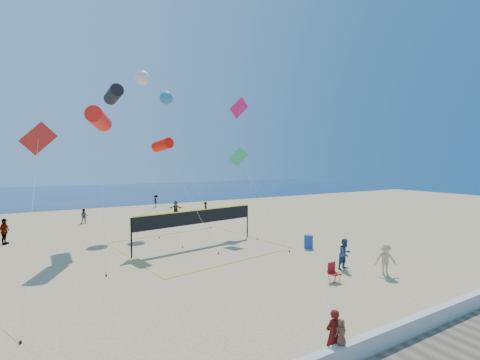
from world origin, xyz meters
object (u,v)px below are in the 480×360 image
woman (333,335)px  volleyball_net (197,221)px  camp_chair (333,271)px  trash_barrel (309,242)px

woman → volleyball_net: (1.43, 14.73, 1.03)m
camp_chair → volleyball_net: bearing=105.0°
woman → trash_barrel: (8.05, 10.23, -0.32)m
trash_barrel → volleyball_net: 8.12m
woman → volleyball_net: bearing=-92.7°
camp_chair → volleyball_net: volleyball_net is taller
camp_chair → woman: bearing=-139.3°
woman → trash_barrel: size_ratio=1.69×
woman → camp_chair: size_ratio=1.48×
camp_chair → trash_barrel: (3.23, 5.51, -0.07)m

